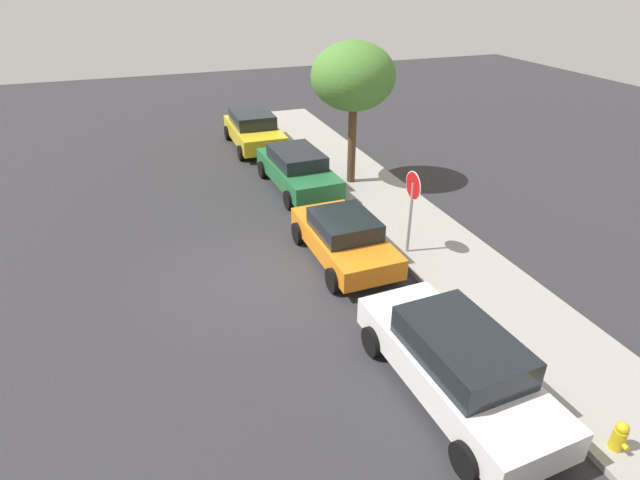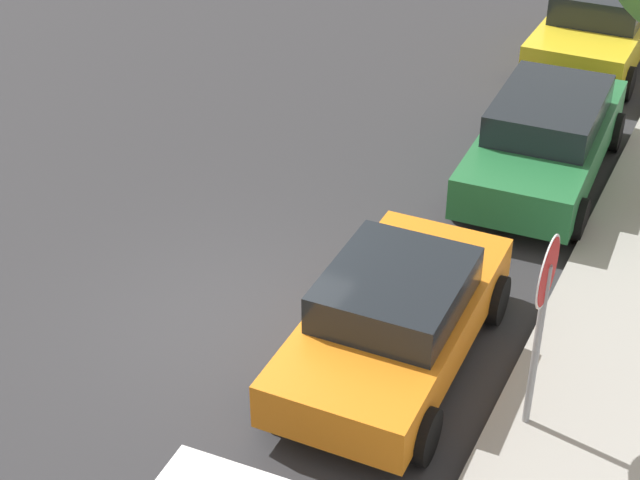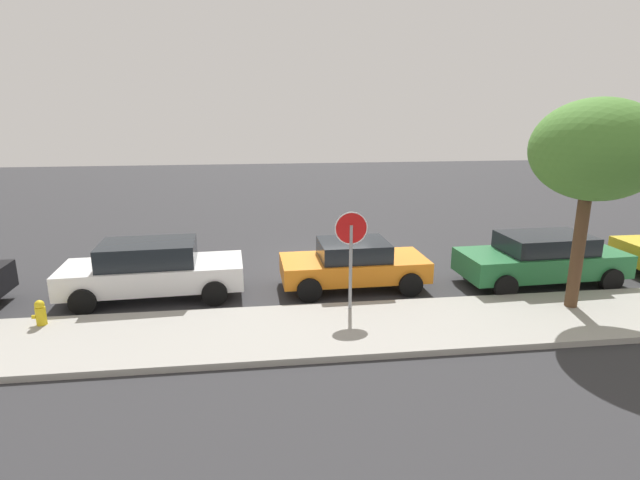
{
  "view_description": "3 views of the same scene",
  "coord_description": "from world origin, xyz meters",
  "px_view_note": "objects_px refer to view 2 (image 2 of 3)",
  "views": [
    {
      "loc": [
        10.91,
        -2.46,
        7.15
      ],
      "look_at": [
        0.34,
        1.37,
        1.0
      ],
      "focal_mm": 28.0,
      "sensor_mm": 36.0,
      "label": 1
    },
    {
      "loc": [
        8.5,
        5.5,
        7.6
      ],
      "look_at": [
        -0.92,
        0.86,
        0.92
      ],
      "focal_mm": 55.0,
      "sensor_mm": 36.0,
      "label": 2
    },
    {
      "loc": [
        2.45,
        15.03,
        4.81
      ],
      "look_at": [
        0.6,
        0.57,
        0.95
      ],
      "focal_mm": 28.0,
      "sensor_mm": 36.0,
      "label": 3
    }
  ],
  "objects_px": {
    "parked_car_orange": "(395,317)",
    "stop_sign": "(543,304)",
    "parked_car_yellow": "(599,24)",
    "parked_car_green": "(545,137)"
  },
  "relations": [
    {
      "from": "stop_sign",
      "to": "parked_car_orange",
      "type": "distance_m",
      "value": 2.08
    },
    {
      "from": "parked_car_yellow",
      "to": "parked_car_green",
      "type": "bearing_deg",
      "value": 3.89
    },
    {
      "from": "stop_sign",
      "to": "parked_car_green",
      "type": "bearing_deg",
      "value": -166.17
    },
    {
      "from": "stop_sign",
      "to": "parked_car_yellow",
      "type": "distance_m",
      "value": 11.21
    },
    {
      "from": "parked_car_orange",
      "to": "parked_car_green",
      "type": "xyz_separation_m",
      "value": [
        -5.3,
        0.35,
        0.06
      ]
    },
    {
      "from": "parked_car_orange",
      "to": "stop_sign",
      "type": "bearing_deg",
      "value": 76.54
    },
    {
      "from": "parked_car_green",
      "to": "parked_car_orange",
      "type": "bearing_deg",
      "value": -3.76
    },
    {
      "from": "stop_sign",
      "to": "parked_car_orange",
      "type": "bearing_deg",
      "value": -103.46
    },
    {
      "from": "parked_car_green",
      "to": "stop_sign",
      "type": "bearing_deg",
      "value": 13.83
    },
    {
      "from": "stop_sign",
      "to": "parked_car_yellow",
      "type": "relative_size",
      "value": 0.56
    }
  ]
}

